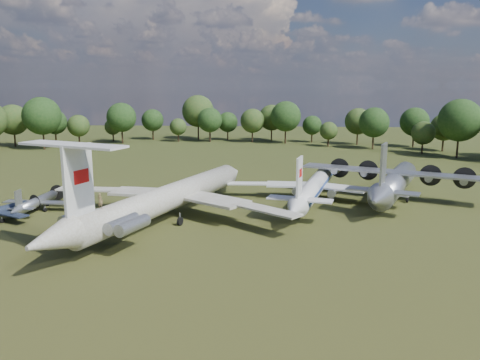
# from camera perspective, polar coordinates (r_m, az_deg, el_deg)

# --- Properties ---
(ground) EXTENTS (300.00, 300.00, 0.00)m
(ground) POSITION_cam_1_polar(r_m,az_deg,el_deg) (70.37, -7.52, -3.94)
(ground) COLOR #1C3812
(ground) RESTS_ON ground
(il62_airliner) EXTENTS (54.25, 61.11, 4.97)m
(il62_airliner) POSITION_cam_1_polar(r_m,az_deg,el_deg) (66.39, -8.63, -2.69)
(il62_airliner) COLOR silver
(il62_airliner) RESTS_ON ground
(tu104_jet) EXTENTS (37.99, 45.13, 3.92)m
(tu104_jet) POSITION_cam_1_polar(r_m,az_deg,el_deg) (76.95, 9.07, -1.15)
(tu104_jet) COLOR silver
(tu104_jet) RESTS_ON ground
(an12_transport) EXTENTS (42.70, 44.65, 4.62)m
(an12_transport) POSITION_cam_1_polar(r_m,az_deg,el_deg) (81.00, 18.33, -0.71)
(an12_transport) COLOR #9DA0A5
(an12_transport) RESTS_ON ground
(small_prop_northwest) EXTENTS (11.09, 14.84, 2.13)m
(small_prop_northwest) POSITION_cam_1_polar(r_m,az_deg,el_deg) (76.60, -23.50, -2.72)
(small_prop_northwest) COLOR gray
(small_prop_northwest) RESTS_ON ground
(person_on_il62) EXTENTS (0.72, 0.56, 1.76)m
(person_on_il62) POSITION_cam_1_polar(r_m,az_deg,el_deg) (54.85, -16.68, -2.44)
(person_on_il62) COLOR olive
(person_on_il62) RESTS_ON il62_airliner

